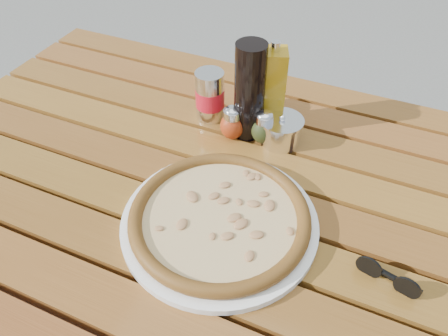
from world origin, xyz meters
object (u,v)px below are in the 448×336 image
at_px(olive_oil_cruet, 272,89).
at_px(oregano_shaker, 264,127).
at_px(pizza, 220,217).
at_px(dark_bottle, 250,92).
at_px(parmesan_tin, 281,130).
at_px(sunglasses, 388,277).
at_px(table, 220,210).
at_px(pepper_shaker, 232,123).
at_px(soda_can, 210,96).
at_px(plate, 220,222).

bearing_deg(olive_oil_cruet, oregano_shaker, -82.61).
height_order(pizza, olive_oil_cruet, olive_oil_cruet).
height_order(dark_bottle, parmesan_tin, dark_bottle).
relative_size(oregano_shaker, sunglasses, 0.74).
distance_m(table, parmesan_tin, 0.22).
distance_m(pepper_shaker, soda_can, 0.09).
relative_size(soda_can, parmesan_tin, 1.24).
height_order(dark_bottle, soda_can, dark_bottle).
bearing_deg(oregano_shaker, sunglasses, -39.90).
relative_size(dark_bottle, parmesan_tin, 2.28).
xyz_separation_m(pepper_shaker, oregano_shaker, (0.07, 0.01, 0.00)).
relative_size(pepper_shaker, dark_bottle, 0.37).
distance_m(plate, parmesan_tin, 0.28).
distance_m(dark_bottle, soda_can, 0.12).
xyz_separation_m(dark_bottle, sunglasses, (0.35, -0.27, -0.09)).
bearing_deg(sunglasses, parmesan_tin, 148.29).
bearing_deg(pepper_shaker, parmesan_tin, 15.34).
bearing_deg(parmesan_tin, pizza, -95.18).
relative_size(dark_bottle, sunglasses, 1.98).
xyz_separation_m(pizza, sunglasses, (0.30, 0.00, -0.01)).
bearing_deg(soda_can, olive_oil_cruet, 11.52).
relative_size(plate, pepper_shaker, 4.39).
bearing_deg(soda_can, parmesan_tin, -5.92).
bearing_deg(pepper_shaker, plate, -72.09).
distance_m(table, sunglasses, 0.36).
height_order(soda_can, parmesan_tin, soda_can).
distance_m(parmesan_tin, sunglasses, 0.39).
relative_size(table, dark_bottle, 6.36).
bearing_deg(pizza, table, 113.81).
height_order(dark_bottle, sunglasses, dark_bottle).
bearing_deg(sunglasses, dark_bottle, 155.39).
bearing_deg(parmesan_tin, sunglasses, -45.01).
xyz_separation_m(pizza, pepper_shaker, (-0.08, 0.25, 0.02)).
xyz_separation_m(table, soda_can, (-0.11, 0.20, 0.13)).
bearing_deg(oregano_shaker, table, -100.63).
bearing_deg(pepper_shaker, pizza, -72.09).
distance_m(plate, dark_bottle, 0.30).
relative_size(pizza, soda_can, 3.87).
xyz_separation_m(pepper_shaker, soda_can, (-0.08, 0.05, 0.02)).
xyz_separation_m(pizza, dark_bottle, (-0.05, 0.27, 0.09)).
height_order(plate, sunglasses, sunglasses).
height_order(pizza, parmesan_tin, parmesan_tin).
distance_m(pizza, soda_can, 0.33).
bearing_deg(pizza, pepper_shaker, 107.91).
height_order(table, soda_can, soda_can).
distance_m(oregano_shaker, parmesan_tin, 0.04).
distance_m(oregano_shaker, olive_oil_cruet, 0.09).
bearing_deg(sunglasses, table, 177.96).
bearing_deg(dark_bottle, olive_oil_cruet, 54.10).
height_order(plate, pizza, pizza).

